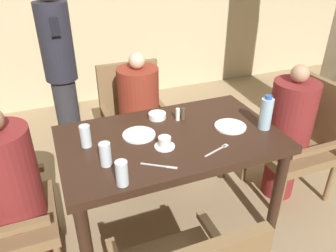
{
  "coord_description": "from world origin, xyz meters",
  "views": [
    {
      "loc": [
        -0.66,
        -1.6,
        1.78
      ],
      "look_at": [
        0.0,
        0.04,
        0.79
      ],
      "focal_mm": 35.0,
      "sensor_mm": 36.0,
      "label": 1
    }
  ],
  "objects_px": {
    "bowl_small": "(157,116)",
    "glass_tall_mid": "(122,173)",
    "standing_host": "(60,67)",
    "water_bottle": "(266,113)",
    "chair_far_side": "(135,116)",
    "glass_tall_far": "(105,154)",
    "teacup_with_saucer": "(165,143)",
    "chair_right_side": "(301,138)",
    "plate_main_right": "(230,126)",
    "glass_tall_near": "(85,136)",
    "diner_in_left_chair": "(13,196)",
    "plate_main_left": "(139,135)",
    "diner_in_right_chair": "(288,133)",
    "diner_in_far_chair": "(139,116)"
  },
  "relations": [
    {
      "from": "standing_host",
      "to": "water_bottle",
      "type": "relative_size",
      "value": 6.97
    },
    {
      "from": "plate_main_right",
      "to": "glass_tall_near",
      "type": "height_order",
      "value": "glass_tall_near"
    },
    {
      "from": "diner_in_left_chair",
      "to": "chair_far_side",
      "type": "relative_size",
      "value": 1.21
    },
    {
      "from": "bowl_small",
      "to": "standing_host",
      "type": "bearing_deg",
      "value": 118.22
    },
    {
      "from": "diner_in_left_chair",
      "to": "teacup_with_saucer",
      "type": "relative_size",
      "value": 9.08
    },
    {
      "from": "bowl_small",
      "to": "glass_tall_mid",
      "type": "distance_m",
      "value": 0.71
    },
    {
      "from": "diner_in_left_chair",
      "to": "standing_host",
      "type": "xyz_separation_m",
      "value": [
        0.42,
        1.23,
        0.29
      ]
    },
    {
      "from": "plate_main_right",
      "to": "glass_tall_far",
      "type": "relative_size",
      "value": 1.53
    },
    {
      "from": "chair_right_side",
      "to": "plate_main_left",
      "type": "relative_size",
      "value": 4.44
    },
    {
      "from": "plate_main_left",
      "to": "plate_main_right",
      "type": "relative_size",
      "value": 1.0
    },
    {
      "from": "standing_host",
      "to": "teacup_with_saucer",
      "type": "relative_size",
      "value": 13.11
    },
    {
      "from": "chair_far_side",
      "to": "glass_tall_far",
      "type": "relative_size",
      "value": 6.8
    },
    {
      "from": "plate_main_left",
      "to": "diner_in_far_chair",
      "type": "bearing_deg",
      "value": 73.0
    },
    {
      "from": "teacup_with_saucer",
      "to": "glass_tall_far",
      "type": "height_order",
      "value": "glass_tall_far"
    },
    {
      "from": "diner_in_left_chair",
      "to": "plate_main_left",
      "type": "height_order",
      "value": "diner_in_left_chair"
    },
    {
      "from": "diner_in_left_chair",
      "to": "chair_far_side",
      "type": "distance_m",
      "value": 1.24
    },
    {
      "from": "glass_tall_near",
      "to": "glass_tall_mid",
      "type": "distance_m",
      "value": 0.43
    },
    {
      "from": "plate_main_right",
      "to": "glass_tall_far",
      "type": "height_order",
      "value": "glass_tall_far"
    },
    {
      "from": "water_bottle",
      "to": "chair_right_side",
      "type": "bearing_deg",
      "value": 15.02
    },
    {
      "from": "plate_main_left",
      "to": "glass_tall_mid",
      "type": "height_order",
      "value": "glass_tall_mid"
    },
    {
      "from": "chair_right_side",
      "to": "bowl_small",
      "type": "xyz_separation_m",
      "value": [
        -1.08,
        0.25,
        0.28
      ]
    },
    {
      "from": "standing_host",
      "to": "diner_in_left_chair",
      "type": "bearing_deg",
      "value": -108.95
    },
    {
      "from": "diner_in_left_chair",
      "to": "water_bottle",
      "type": "distance_m",
      "value": 1.56
    },
    {
      "from": "chair_right_side",
      "to": "glass_tall_mid",
      "type": "xyz_separation_m",
      "value": [
        -1.48,
        -0.34,
        0.32
      ]
    },
    {
      "from": "diner_in_left_chair",
      "to": "plate_main_right",
      "type": "bearing_deg",
      "value": -1.79
    },
    {
      "from": "glass_tall_far",
      "to": "diner_in_right_chair",
      "type": "bearing_deg",
      "value": 6.17
    },
    {
      "from": "diner_in_far_chair",
      "to": "glass_tall_mid",
      "type": "relative_size",
      "value": 8.07
    },
    {
      "from": "teacup_with_saucer",
      "to": "chair_right_side",
      "type": "bearing_deg",
      "value": 5.04
    },
    {
      "from": "plate_main_right",
      "to": "bowl_small",
      "type": "xyz_separation_m",
      "value": [
        -0.4,
        0.29,
        0.01
      ]
    },
    {
      "from": "chair_right_side",
      "to": "plate_main_right",
      "type": "relative_size",
      "value": 4.44
    },
    {
      "from": "standing_host",
      "to": "bowl_small",
      "type": "xyz_separation_m",
      "value": [
        0.52,
        -0.97,
        -0.1
      ]
    },
    {
      "from": "diner_in_left_chair",
      "to": "glass_tall_mid",
      "type": "bearing_deg",
      "value": -31.94
    },
    {
      "from": "chair_far_side",
      "to": "chair_right_side",
      "type": "xyz_separation_m",
      "value": [
        1.08,
        -0.81,
        0.0
      ]
    },
    {
      "from": "bowl_small",
      "to": "glass_tall_mid",
      "type": "height_order",
      "value": "glass_tall_mid"
    },
    {
      "from": "plate_main_left",
      "to": "glass_tall_far",
      "type": "bearing_deg",
      "value": -138.45
    },
    {
      "from": "plate_main_left",
      "to": "glass_tall_mid",
      "type": "xyz_separation_m",
      "value": [
        -0.21,
        -0.42,
        0.06
      ]
    },
    {
      "from": "diner_in_left_chair",
      "to": "glass_tall_far",
      "type": "height_order",
      "value": "diner_in_left_chair"
    },
    {
      "from": "plate_main_right",
      "to": "water_bottle",
      "type": "distance_m",
      "value": 0.24
    },
    {
      "from": "glass_tall_near",
      "to": "glass_tall_mid",
      "type": "height_order",
      "value": "same"
    },
    {
      "from": "standing_host",
      "to": "plate_main_right",
      "type": "height_order",
      "value": "standing_host"
    },
    {
      "from": "chair_right_side",
      "to": "glass_tall_near",
      "type": "distance_m",
      "value": 1.62
    },
    {
      "from": "standing_host",
      "to": "water_bottle",
      "type": "xyz_separation_m",
      "value": [
        1.11,
        -1.36,
        -0.01
      ]
    },
    {
      "from": "diner_in_right_chair",
      "to": "plate_main_right",
      "type": "height_order",
      "value": "diner_in_right_chair"
    },
    {
      "from": "teacup_with_saucer",
      "to": "water_bottle",
      "type": "height_order",
      "value": "water_bottle"
    },
    {
      "from": "plate_main_right",
      "to": "standing_host",
      "type": "bearing_deg",
      "value": 125.92
    },
    {
      "from": "chair_right_side",
      "to": "glass_tall_near",
      "type": "relative_size",
      "value": 6.8
    },
    {
      "from": "plate_main_left",
      "to": "glass_tall_near",
      "type": "distance_m",
      "value": 0.33
    },
    {
      "from": "glass_tall_far",
      "to": "glass_tall_near",
      "type": "bearing_deg",
      "value": 106.35
    },
    {
      "from": "chair_right_side",
      "to": "teacup_with_saucer",
      "type": "xyz_separation_m",
      "value": [
        -1.16,
        -0.1,
        0.29
      ]
    },
    {
      "from": "diner_in_right_chair",
      "to": "plate_main_right",
      "type": "distance_m",
      "value": 0.57
    }
  ]
}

